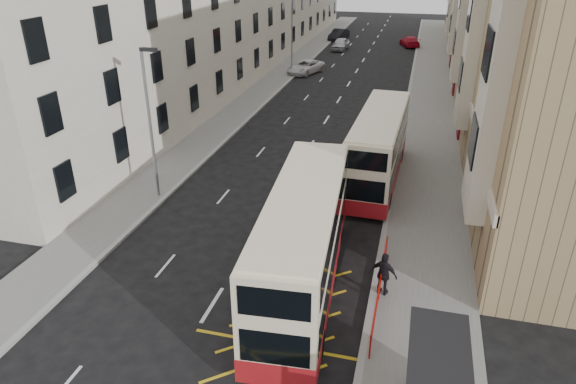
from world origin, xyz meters
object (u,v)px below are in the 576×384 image
(street_lamp_near, at_px, (150,117))
(double_decker_front, at_px, (303,242))
(car_red, at_px, (410,41))
(street_lamp_far, at_px, (292,30))
(pedestrian_far, at_px, (384,274))
(white_van, at_px, (306,67))
(car_dark, at_px, (339,35))
(double_decker_rear, at_px, (379,148))
(car_silver, at_px, (341,44))

(street_lamp_near, bearing_deg, double_decker_front, -32.93)
(double_decker_front, relative_size, car_red, 2.36)
(street_lamp_far, height_order, pedestrian_far, street_lamp_far)
(white_van, height_order, car_dark, car_dark)
(double_decker_rear, relative_size, car_silver, 2.39)
(double_decker_front, relative_size, white_van, 2.25)
(white_van, relative_size, car_silver, 1.12)
(street_lamp_far, bearing_deg, white_van, 49.70)
(double_decker_rear, bearing_deg, car_silver, 104.19)
(double_decker_front, xyz_separation_m, car_dark, (-8.38, 59.30, -1.46))
(double_decker_front, bearing_deg, street_lamp_far, 100.44)
(street_lamp_far, distance_m, car_silver, 16.43)
(street_lamp_near, distance_m, car_red, 51.89)
(double_decker_rear, bearing_deg, car_red, 92.08)
(street_lamp_far, distance_m, double_decker_rear, 27.42)
(double_decker_front, xyz_separation_m, pedestrian_far, (3.17, 0.36, -1.17))
(street_lamp_near, xyz_separation_m, white_van, (1.15, 31.36, -3.95))
(double_decker_rear, xyz_separation_m, car_dark, (-10.20, 47.97, -1.35))
(double_decker_rear, bearing_deg, double_decker_front, -97.13)
(street_lamp_near, distance_m, pedestrian_far, 14.41)
(double_decker_rear, distance_m, white_van, 28.15)
(street_lamp_far, distance_m, pedestrian_far, 38.16)
(car_silver, bearing_deg, double_decker_rear, -74.73)
(street_lamp_far, xyz_separation_m, pedestrian_far, (12.70, -35.81, -3.57))
(double_decker_front, distance_m, car_red, 56.71)
(pedestrian_far, bearing_deg, white_van, -54.30)
(double_decker_rear, xyz_separation_m, car_red, (-0.06, 45.33, -1.44))
(street_lamp_near, bearing_deg, double_decker_rear, 24.46)
(pedestrian_far, bearing_deg, car_silver, -60.47)
(double_decker_rear, bearing_deg, street_lamp_far, 116.57)
(car_silver, bearing_deg, street_lamp_near, -90.15)
(car_dark, bearing_deg, pedestrian_far, -67.52)
(car_red, bearing_deg, street_lamp_near, 61.43)
(double_decker_front, relative_size, pedestrian_far, 6.10)
(pedestrian_far, xyz_separation_m, car_silver, (-10.11, 51.56, -0.31))
(double_decker_rear, height_order, car_red, double_decker_rear)
(double_decker_front, distance_m, car_dark, 59.91)
(pedestrian_far, xyz_separation_m, car_red, (-1.41, 56.30, -0.38))
(street_lamp_far, bearing_deg, double_decker_front, -75.25)
(street_lamp_near, xyz_separation_m, pedestrian_far, (12.70, -5.81, -3.57))
(double_decker_front, distance_m, double_decker_rear, 11.48)
(street_lamp_near, height_order, double_decker_rear, street_lamp_near)
(street_lamp_far, height_order, car_red, street_lamp_far)
(street_lamp_far, relative_size, pedestrian_far, 4.36)
(car_silver, bearing_deg, double_decker_front, -79.30)
(street_lamp_near, xyz_separation_m, double_decker_rear, (11.35, 5.16, -2.51))
(car_dark, bearing_deg, car_silver, -67.55)
(double_decker_rear, relative_size, car_dark, 2.22)
(car_silver, bearing_deg, street_lamp_far, -96.26)
(street_lamp_near, relative_size, car_red, 1.69)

